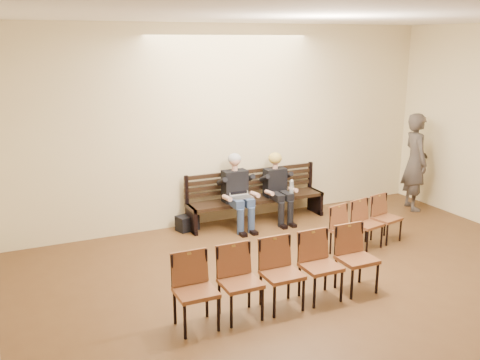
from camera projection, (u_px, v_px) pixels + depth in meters
The scene contains 11 objects.
ground at pixel (424, 360), 5.55m from camera, with size 10.00×10.00×0.00m, color #53361C.
room_walls at pixel (391, 107), 5.59m from camera, with size 8.02×10.01×3.51m.
bench at pixel (256, 210), 9.73m from camera, with size 2.60×0.90×0.45m, color black.
seated_man at pixel (237, 192), 9.34m from camera, with size 0.53×0.73×1.28m, color black, non-canonical shape.
seated_woman at pixel (277, 191), 9.68m from camera, with size 0.49×0.67×1.13m, color black, non-canonical shape.
laptop at pixel (242, 198), 9.22m from camera, with size 0.35×0.28×0.26m, color #B5B6BA.
water_bottle at pixel (291, 193), 9.53m from camera, with size 0.08×0.08×0.25m, color silver.
bag at pixel (187, 223), 9.31m from camera, with size 0.36×0.25×0.26m, color black.
passerby at pixel (416, 155), 10.25m from camera, with size 0.79×0.52×2.17m, color #3D3631.
chair_row_front at pixel (367, 225), 8.47m from camera, with size 1.38×0.42×0.77m, color brown.
chair_row_back at pixel (282, 275), 6.53m from camera, with size 2.70×0.48×0.88m, color brown.
Camera 1 is at (-3.80, -3.63, 3.23)m, focal length 40.00 mm.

